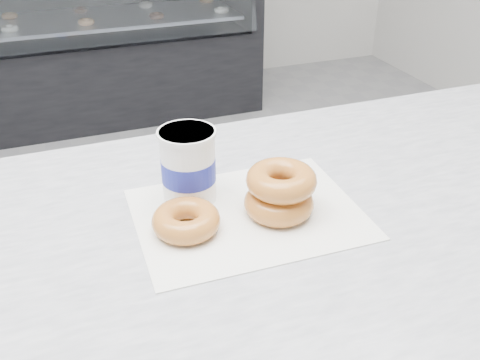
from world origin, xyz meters
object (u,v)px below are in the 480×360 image
object	(u,v)px
donut_single	(186,220)
coffee_cup	(188,166)
donut_stack	(280,191)
display_case	(50,38)

from	to	relation	value
donut_single	coffee_cup	bearing A→B (deg)	70.76
donut_single	donut_stack	world-z (taller)	donut_stack
display_case	donut_stack	size ratio (longest dim) A/B	16.17
donut_single	display_case	bearing A→B (deg)	92.04
coffee_cup	donut_stack	bearing A→B (deg)	-20.75
donut_single	coffee_cup	size ratio (longest dim) A/B	0.83
display_case	donut_single	xyz separation A→B (m)	(0.10, -2.68, 0.43)
donut_stack	display_case	bearing A→B (deg)	95.15
donut_stack	coffee_cup	bearing A→B (deg)	143.46
display_case	donut_stack	world-z (taller)	display_case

